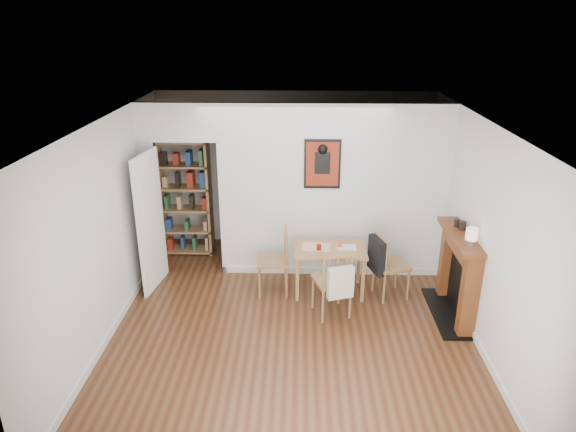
{
  "coord_description": "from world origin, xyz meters",
  "views": [
    {
      "loc": [
        0.1,
        -5.71,
        3.73
      ],
      "look_at": [
        -0.07,
        0.6,
        1.24
      ],
      "focal_mm": 32.0,
      "sensor_mm": 36.0,
      "label": 1
    }
  ],
  "objects_px": {
    "fireplace": "(459,273)",
    "ceramic_jar_b": "(457,223)",
    "orange_fruit": "(340,245)",
    "mantel_lamp": "(472,235)",
    "dining_table": "(330,253)",
    "chair_front": "(332,281)",
    "chair_left": "(273,261)",
    "red_glass": "(319,247)",
    "chair_right": "(390,265)",
    "ceramic_jar_a": "(462,225)",
    "bookshelf": "(186,198)",
    "notebook": "(346,247)"
  },
  "relations": [
    {
      "from": "orange_fruit",
      "to": "mantel_lamp",
      "type": "relative_size",
      "value": 0.32
    },
    {
      "from": "mantel_lamp",
      "to": "red_glass",
      "type": "bearing_deg",
      "value": 154.82
    },
    {
      "from": "chair_right",
      "to": "orange_fruit",
      "type": "bearing_deg",
      "value": 169.03
    },
    {
      "from": "ceramic_jar_a",
      "to": "ceramic_jar_b",
      "type": "height_order",
      "value": "ceramic_jar_a"
    },
    {
      "from": "fireplace",
      "to": "ceramic_jar_b",
      "type": "height_order",
      "value": "ceramic_jar_b"
    },
    {
      "from": "dining_table",
      "to": "ceramic_jar_a",
      "type": "distance_m",
      "value": 1.81
    },
    {
      "from": "chair_front",
      "to": "mantel_lamp",
      "type": "xyz_separation_m",
      "value": [
        1.61,
        -0.31,
        0.8
      ]
    },
    {
      "from": "red_glass",
      "to": "notebook",
      "type": "height_order",
      "value": "red_glass"
    },
    {
      "from": "chair_left",
      "to": "ceramic_jar_b",
      "type": "bearing_deg",
      "value": -6.19
    },
    {
      "from": "dining_table",
      "to": "red_glass",
      "type": "relative_size",
      "value": 11.83
    },
    {
      "from": "chair_right",
      "to": "fireplace",
      "type": "bearing_deg",
      "value": -29.3
    },
    {
      "from": "red_glass",
      "to": "chair_right",
      "type": "bearing_deg",
      "value": -1.65
    },
    {
      "from": "chair_front",
      "to": "red_glass",
      "type": "height_order",
      "value": "chair_front"
    },
    {
      "from": "chair_left",
      "to": "ceramic_jar_a",
      "type": "relative_size",
      "value": 9.01
    },
    {
      "from": "red_glass",
      "to": "ceramic_jar_a",
      "type": "relative_size",
      "value": 0.79
    },
    {
      "from": "dining_table",
      "to": "chair_front",
      "type": "distance_m",
      "value": 0.6
    },
    {
      "from": "orange_fruit",
      "to": "mantel_lamp",
      "type": "xyz_separation_m",
      "value": [
        1.48,
        -0.94,
        0.58
      ]
    },
    {
      "from": "fireplace",
      "to": "mantel_lamp",
      "type": "distance_m",
      "value": 0.77
    },
    {
      "from": "chair_left",
      "to": "chair_right",
      "type": "xyz_separation_m",
      "value": [
        1.64,
        -0.07,
        -0.0
      ]
    },
    {
      "from": "orange_fruit",
      "to": "mantel_lamp",
      "type": "distance_m",
      "value": 1.84
    },
    {
      "from": "red_glass",
      "to": "ceramic_jar_b",
      "type": "height_order",
      "value": "ceramic_jar_b"
    },
    {
      "from": "chair_left",
      "to": "red_glass",
      "type": "height_order",
      "value": "chair_left"
    },
    {
      "from": "fireplace",
      "to": "chair_front",
      "type": "bearing_deg",
      "value": -178.45
    },
    {
      "from": "chair_left",
      "to": "ceramic_jar_b",
      "type": "relative_size",
      "value": 9.82
    },
    {
      "from": "bookshelf",
      "to": "ceramic_jar_b",
      "type": "xyz_separation_m",
      "value": [
        3.9,
        -1.57,
        0.26
      ]
    },
    {
      "from": "chair_right",
      "to": "red_glass",
      "type": "relative_size",
      "value": 11.03
    },
    {
      "from": "chair_right",
      "to": "ceramic_jar_a",
      "type": "xyz_separation_m",
      "value": [
        0.82,
        -0.3,
        0.73
      ]
    },
    {
      "from": "dining_table",
      "to": "chair_left",
      "type": "relative_size",
      "value": 1.03
    },
    {
      "from": "chair_front",
      "to": "ceramic_jar_b",
      "type": "relative_size",
      "value": 9.85
    },
    {
      "from": "notebook",
      "to": "orange_fruit",
      "type": "bearing_deg",
      "value": 166.86
    },
    {
      "from": "bookshelf",
      "to": "chair_left",
      "type": "bearing_deg",
      "value": -41.45
    },
    {
      "from": "chair_front",
      "to": "notebook",
      "type": "relative_size",
      "value": 3.67
    },
    {
      "from": "chair_left",
      "to": "chair_right",
      "type": "height_order",
      "value": "chair_left"
    },
    {
      "from": "chair_front",
      "to": "bookshelf",
      "type": "bearing_deg",
      "value": 140.74
    },
    {
      "from": "chair_front",
      "to": "ceramic_jar_a",
      "type": "height_order",
      "value": "ceramic_jar_a"
    },
    {
      "from": "dining_table",
      "to": "chair_right",
      "type": "distance_m",
      "value": 0.85
    },
    {
      "from": "ceramic_jar_b",
      "to": "chair_front",
      "type": "bearing_deg",
      "value": -169.43
    },
    {
      "from": "ceramic_jar_b",
      "to": "dining_table",
      "type": "bearing_deg",
      "value": 169.81
    },
    {
      "from": "bookshelf",
      "to": "red_glass",
      "type": "height_order",
      "value": "bookshelf"
    },
    {
      "from": "bookshelf",
      "to": "mantel_lamp",
      "type": "xyz_separation_m",
      "value": [
        3.89,
        -2.18,
        0.35
      ]
    },
    {
      "from": "chair_front",
      "to": "fireplace",
      "type": "relative_size",
      "value": 0.78
    },
    {
      "from": "dining_table",
      "to": "chair_right",
      "type": "relative_size",
      "value": 1.07
    },
    {
      "from": "chair_front",
      "to": "ceramic_jar_a",
      "type": "relative_size",
      "value": 9.03
    },
    {
      "from": "chair_left",
      "to": "chair_right",
      "type": "relative_size",
      "value": 1.04
    },
    {
      "from": "bookshelf",
      "to": "ceramic_jar_a",
      "type": "xyz_separation_m",
      "value": [
        3.94,
        -1.67,
        0.26
      ]
    },
    {
      "from": "bookshelf",
      "to": "red_glass",
      "type": "relative_size",
      "value": 22.67
    },
    {
      "from": "chair_right",
      "to": "orange_fruit",
      "type": "relative_size",
      "value": 13.1
    },
    {
      "from": "chair_left",
      "to": "bookshelf",
      "type": "xyz_separation_m",
      "value": [
        -1.48,
        1.3,
        0.47
      ]
    },
    {
      "from": "chair_front",
      "to": "mantel_lamp",
      "type": "distance_m",
      "value": 1.82
    },
    {
      "from": "dining_table",
      "to": "orange_fruit",
      "type": "bearing_deg",
      "value": 16.38
    }
  ]
}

